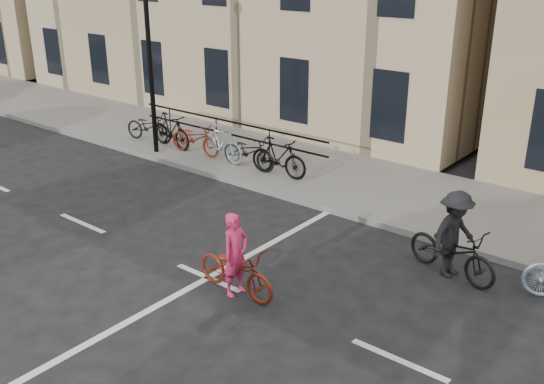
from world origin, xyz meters
The scene contains 6 objects.
ground centered at (0.00, 0.00, 0.00)m, with size 120.00×120.00×0.00m, color black.
sidewalk centered at (-4.00, 6.00, 0.07)m, with size 46.00×4.00×0.15m, color slate.
lamp_post centered at (-6.50, 4.40, 3.49)m, with size 0.36×0.36×5.28m.
parked_bikes centered at (-4.92, 5.04, 0.65)m, with size 7.25×1.23×1.05m.
cyclist_pink centered at (0.77, -0.06, 0.54)m, with size 1.75×0.65×1.55m.
cyclist_dark centered at (3.50, 2.98, 0.67)m, with size 2.01×1.22×1.70m.
Camera 1 is at (7.25, -7.09, 5.67)m, focal length 40.00 mm.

